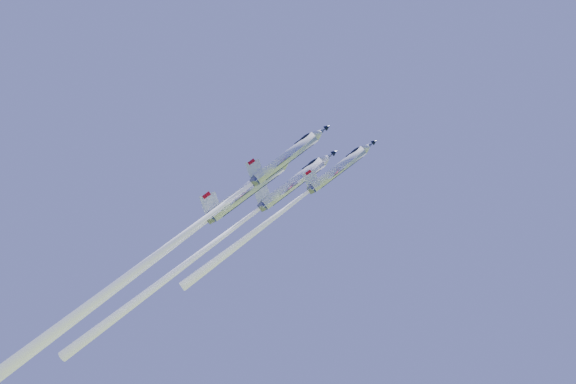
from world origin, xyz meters
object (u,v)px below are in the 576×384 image
Objects in this scene: jet_left at (210,246)px; jet_right at (178,239)px; jet_slot at (145,267)px; jet_lead at (286,208)px.

jet_right is (7.12, -14.70, -1.41)m from jet_left.
jet_slot is at bearing -136.88° from jet_right.
jet_left is at bearing 165.66° from jet_right.
jet_left is at bearing -119.68° from jet_lead.
jet_lead reaches higher than jet_left.
jet_lead is 19.65m from jet_right.
jet_slot is (-14.02, -16.39, -9.98)m from jet_lead.
jet_lead is at bearing 118.69° from jet_right.
jet_right reaches higher than jet_slot.
jet_left is (-13.79, -2.55, -5.19)m from jet_lead.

